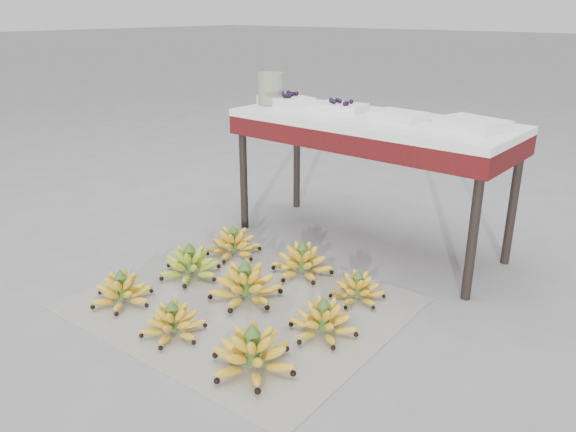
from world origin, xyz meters
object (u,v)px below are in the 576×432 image
Objects in this scene: tray_far_left at (286,100)px; bunch_front_center at (173,323)px; bunch_mid_right at (323,321)px; bunch_back_right at (357,289)px; bunch_back_center at (302,262)px; vendor_table at (371,132)px; bunch_mid_center at (245,285)px; tray_left at (340,107)px; glass_jar at (271,89)px; bunch_mid_left at (190,265)px; tray_right at (398,116)px; newspaper_mat at (242,303)px; bunch_front_left at (122,291)px; tray_far_right at (472,124)px; bunch_front_right at (253,354)px; bunch_back_left at (234,244)px.

bunch_front_center is at bearing -68.73° from tray_far_left.
bunch_mid_right is 1.16× the size of bunch_back_right.
vendor_table is (0.03, 0.50, 0.53)m from bunch_back_center.
bunch_mid_center is 1.08m from tray_left.
bunch_mid_center is 2.28× the size of glass_jar.
bunch_mid_left is 0.21× the size of vendor_table.
vendor_table reaches higher than bunch_mid_center.
bunch_back_center is 0.82m from tray_right.
bunch_front_left reaches higher than newspaper_mat.
bunch_front_left is 1.66m from tray_far_right.
glass_jar reaches higher than vendor_table.
bunch_front_left is at bearing -97.34° from bunch_mid_left.
tray_far_left is at bearing 179.50° from tray_right.
bunch_back_center is 0.33m from bunch_back_right.
newspaper_mat is 4.17× the size of bunch_front_right.
bunch_back_center is (-0.33, 0.68, -0.00)m from bunch_front_right.
bunch_front_center is at bearing -84.19° from tray_left.
bunch_back_right is (0.33, -0.04, -0.01)m from bunch_back_center.
tray_right reaches higher than bunch_mid_left.
tray_right is 0.76m from glass_jar.
bunch_back_left reaches higher than bunch_mid_right.
tray_far_left is at bearing 139.79° from bunch_mid_center.
bunch_back_right is at bearing -73.46° from tray_right.
bunch_front_left is 0.97× the size of bunch_mid_right.
tray_left is 0.84× the size of tray_far_right.
newspaper_mat is at bearing -51.17° from bunch_mid_center.
newspaper_mat is at bearing -102.18° from tray_right.
vendor_table reaches higher than bunch_mid_left.
tray_far_right is (0.70, 0.00, 0.00)m from tray_left.
newspaper_mat is at bearing -109.54° from bunch_back_center.
bunch_front_left is at bearing -172.33° from bunch_front_center.
bunch_back_left is 1.27× the size of tray_left.
bunch_back_left is at bearing -110.82° from tray_left.
vendor_table reaches higher than bunch_back_left.
bunch_front_right is (0.35, -0.31, 0.06)m from newspaper_mat.
glass_jar is at bearing -176.61° from tray_far_right.
bunch_mid_right is at bearing -58.48° from bunch_back_center.
tray_left is at bearing 117.62° from bunch_back_right.
bunch_front_center is 1.10× the size of tray_right.
tray_left is 1.03× the size of tray_right.
tray_right is at bearing 97.17° from bunch_front_right.
bunch_mid_right is 0.31m from bunch_back_right.
tray_right is at bearing 55.20° from bunch_mid_left.
vendor_table reaches higher than bunch_front_right.
tray_far_right is (0.92, 0.58, 0.63)m from bunch_back_left.
tray_left is 1.57× the size of glass_jar.
bunch_front_center is at bearing -94.56° from newspaper_mat.
bunch_front_right is at bearing -41.25° from newspaper_mat.
tray_right reaches higher than newspaper_mat.
glass_jar is (-0.57, 0.84, 0.75)m from newspaper_mat.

